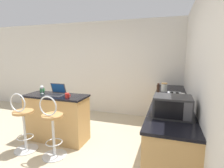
{
  "coord_description": "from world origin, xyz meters",
  "views": [
    {
      "loc": [
        1.61,
        -2.18,
        1.69
      ],
      "look_at": [
        0.36,
        1.6,
        1.02
      ],
      "focal_mm": 28.0,
      "sensor_mm": 36.0,
      "label": 1
    }
  ],
  "objects": [
    {
      "name": "breakfast_bar",
      "position": [
        -0.46,
        0.61,
        0.46
      ],
      "size": [
        1.24,
        0.52,
        0.92
      ],
      "color": "tan",
      "rests_on": "ground_plane"
    },
    {
      "name": "bar_stool_near",
      "position": [
        -0.76,
        0.07,
        0.51
      ],
      "size": [
        0.4,
        0.4,
        1.06
      ],
      "color": "silver",
      "rests_on": "ground_plane"
    },
    {
      "name": "mug_green",
      "position": [
        -0.91,
        0.77,
        0.96
      ],
      "size": [
        0.1,
        0.09,
        0.09
      ],
      "color": "#338447",
      "rests_on": "breakfast_bar"
    },
    {
      "name": "mug_white",
      "position": [
        1.86,
        1.1,
        0.96
      ],
      "size": [
        0.09,
        0.08,
        0.09
      ],
      "color": "white",
      "rests_on": "counter_right"
    },
    {
      "name": "ground_plane",
      "position": [
        0.0,
        0.0,
        0.0
      ],
      "size": [
        20.0,
        20.0,
        0.0
      ],
      "primitive_type": "plane",
      "color": "#BCAD8E"
    },
    {
      "name": "toaster",
      "position": [
        1.7,
        0.67,
        1.0
      ],
      "size": [
        0.23,
        0.27,
        0.18
      ],
      "color": "#9EA3A8",
      "rests_on": "counter_right"
    },
    {
      "name": "microwave",
      "position": [
        1.67,
        0.06,
        1.05
      ],
      "size": [
        0.46,
        0.36,
        0.26
      ],
      "color": "#2D2D30",
      "rests_on": "counter_right"
    },
    {
      "name": "storage_jar",
      "position": [
        1.53,
        1.61,
        1.01
      ],
      "size": [
        0.12,
        0.12,
        0.18
      ],
      "color": "silver",
      "rests_on": "counter_right"
    },
    {
      "name": "bar_stool_far",
      "position": [
        -0.16,
        0.07,
        0.51
      ],
      "size": [
        0.4,
        0.4,
        1.06
      ],
      "color": "silver",
      "rests_on": "ground_plane"
    },
    {
      "name": "counter_right",
      "position": [
        1.67,
        0.99,
        0.46
      ],
      "size": [
        0.62,
        3.01,
        0.92
      ],
      "color": "tan",
      "rests_on": "ground_plane"
    },
    {
      "name": "wall_right",
      "position": [
        1.99,
        0.0,
        1.3
      ],
      "size": [
        0.06,
        12.0,
        2.6
      ],
      "color": "silver",
      "rests_on": "ground_plane"
    },
    {
      "name": "pepper_mill",
      "position": [
        1.43,
        1.09,
        1.04
      ],
      "size": [
        0.06,
        0.06,
        0.26
      ],
      "color": "#331E14",
      "rests_on": "counter_right"
    },
    {
      "name": "mug_red",
      "position": [
        -0.12,
        0.48,
        0.96
      ],
      "size": [
        0.09,
        0.08,
        0.09
      ],
      "color": "red",
      "rests_on": "breakfast_bar"
    },
    {
      "name": "wine_glass_short",
      "position": [
        -0.79,
        0.62,
        1.04
      ],
      "size": [
        0.07,
        0.07,
        0.17
      ],
      "color": "silver",
      "rests_on": "breakfast_bar"
    },
    {
      "name": "laptop",
      "position": [
        -0.45,
        0.63,
        0.97
      ],
      "size": [
        0.32,
        0.26,
        0.22
      ],
      "color": "#47474C",
      "rests_on": "breakfast_bar"
    },
    {
      "name": "wall_back",
      "position": [
        0.0,
        2.51,
        1.3
      ],
      "size": [
        12.0,
        0.06,
        2.6
      ],
      "color": "silver",
      "rests_on": "ground_plane"
    }
  ]
}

